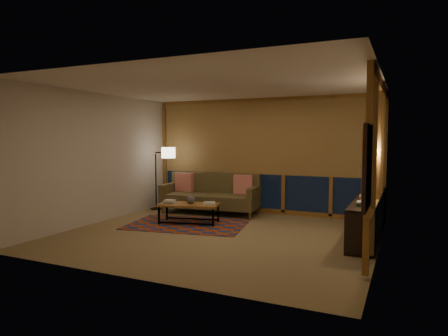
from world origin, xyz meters
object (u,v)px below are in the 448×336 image
at_px(coffee_table, 189,214).
at_px(bookshelf, 367,218).
at_px(sofa, 210,194).
at_px(floor_lamp, 156,178).

relative_size(coffee_table, bookshelf, 0.45).
relative_size(sofa, bookshelf, 0.81).
bearing_deg(bookshelf, coffee_table, -173.95).
bearing_deg(coffee_table, sofa, 81.55).
distance_m(sofa, bookshelf, 3.63).
bearing_deg(sofa, floor_lamp, 175.44).
xyz_separation_m(floor_lamp, bookshelf, (5.03, -0.77, -0.43)).
bearing_deg(coffee_table, floor_lamp, 131.30).
bearing_deg(sofa, bookshelf, -18.68).
height_order(sofa, floor_lamp, floor_lamp).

